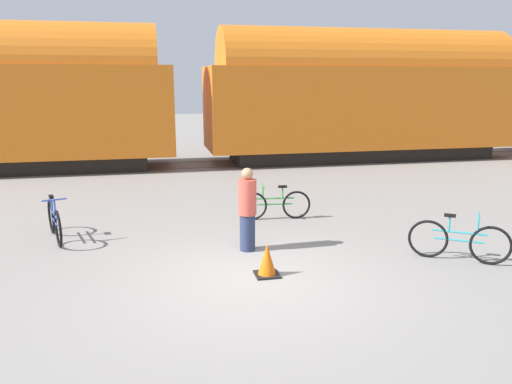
{
  "coord_description": "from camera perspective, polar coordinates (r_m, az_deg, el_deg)",
  "views": [
    {
      "loc": [
        -1.58,
        -7.51,
        3.21
      ],
      "look_at": [
        0.39,
        1.56,
        1.1
      ],
      "focal_mm": 35.0,
      "sensor_mm": 36.0,
      "label": 1
    }
  ],
  "objects": [
    {
      "name": "bicycle_blue",
      "position": [
        10.92,
        -22.04,
        -3.12
      ],
      "size": [
        0.59,
        1.71,
        0.92
      ],
      "color": "black",
      "rests_on": "ground_plane"
    },
    {
      "name": "ground_plane",
      "position": [
        8.32,
        -0.34,
        -9.89
      ],
      "size": [
        80.0,
        80.0,
        0.0
      ],
      "primitive_type": "plane",
      "color": "gray"
    },
    {
      "name": "person_in_red",
      "position": [
        9.41,
        -0.99,
        -2.04
      ],
      "size": [
        0.34,
        0.34,
        1.6
      ],
      "rotation": [
        0.0,
        0.0,
        3.89
      ],
      "color": "#283351",
      "rests_on": "ground_plane"
    },
    {
      "name": "rail_near",
      "position": [
        18.52,
        -7.16,
        2.75
      ],
      "size": [
        65.98,
        0.07,
        0.01
      ],
      "primitive_type": "cube",
      "color": "#4C4238",
      "rests_on": "ground_plane"
    },
    {
      "name": "freight_train",
      "position": [
        18.96,
        -7.59,
        11.06
      ],
      "size": [
        53.98,
        3.1,
        5.14
      ],
      "color": "black",
      "rests_on": "ground_plane"
    },
    {
      "name": "traffic_cone",
      "position": [
        8.37,
        1.27,
        -7.88
      ],
      "size": [
        0.4,
        0.4,
        0.55
      ],
      "color": "black",
      "rests_on": "ground_plane"
    },
    {
      "name": "bicycle_teal",
      "position": [
        9.68,
        22.16,
        -5.2
      ],
      "size": [
        1.49,
        1.01,
        0.88
      ],
      "color": "black",
      "rests_on": "ground_plane"
    },
    {
      "name": "rail_far",
      "position": [
        19.93,
        -7.54,
        3.45
      ],
      "size": [
        65.98,
        0.07,
        0.01
      ],
      "primitive_type": "cube",
      "color": "#4C4238",
      "rests_on": "ground_plane"
    },
    {
      "name": "bicycle_green",
      "position": [
        11.61,
        2.15,
        -1.44
      ],
      "size": [
        1.69,
        0.46,
        0.83
      ],
      "color": "black",
      "rests_on": "ground_plane"
    }
  ]
}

